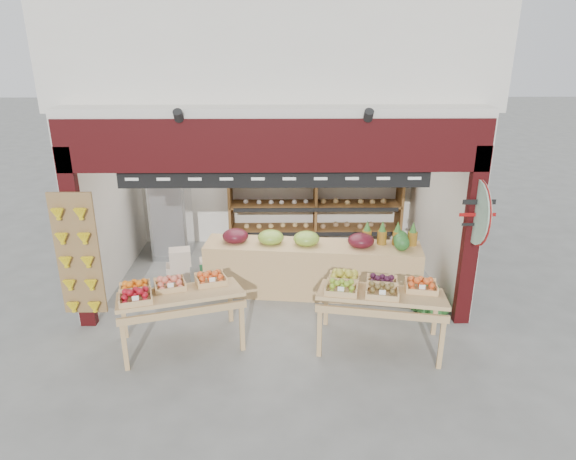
# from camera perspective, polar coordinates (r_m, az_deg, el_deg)

# --- Properties ---
(ground) EXTENTS (60.00, 60.00, 0.00)m
(ground) POSITION_cam_1_polar(r_m,az_deg,el_deg) (8.67, -1.31, -6.66)
(ground) COLOR slate
(ground) RESTS_ON ground
(shop_structure) EXTENTS (6.36, 5.12, 5.40)m
(shop_structure) POSITION_cam_1_polar(r_m,az_deg,el_deg) (9.32, -1.43, 20.29)
(shop_structure) COLOR beige
(shop_structure) RESTS_ON ground
(banana_board) EXTENTS (0.60, 0.15, 1.80)m
(banana_board) POSITION_cam_1_polar(r_m,az_deg,el_deg) (7.66, -22.35, -2.88)
(banana_board) COLOR olive
(banana_board) RESTS_ON ground
(gift_sign) EXTENTS (0.04, 0.93, 0.92)m
(gift_sign) POSITION_cam_1_polar(r_m,az_deg,el_deg) (7.42, 20.28, 1.89)
(gift_sign) COLOR #A6D1B8
(gift_sign) RESTS_ON ground
(back_shelving) EXTENTS (3.39, 0.56, 2.06)m
(back_shelving) POSITION_cam_1_polar(r_m,az_deg,el_deg) (10.02, 3.08, 5.02)
(back_shelving) COLOR brown
(back_shelving) RESTS_ON ground
(refrigerator) EXTENTS (0.69, 0.69, 1.77)m
(refrigerator) POSITION_cam_1_polar(r_m,az_deg,el_deg) (9.95, -12.88, 2.01)
(refrigerator) COLOR silver
(refrigerator) RESTS_ON ground
(cardboard_stack) EXTENTS (0.99, 0.75, 0.62)m
(cardboard_stack) POSITION_cam_1_polar(r_m,az_deg,el_deg) (9.04, -10.51, -4.23)
(cardboard_stack) COLOR beige
(cardboard_stack) RESTS_ON ground
(mid_counter) EXTENTS (3.51, 1.06, 1.08)m
(mid_counter) POSITION_cam_1_polar(r_m,az_deg,el_deg) (8.37, 2.61, -4.10)
(mid_counter) COLOR tan
(mid_counter) RESTS_ON ground
(display_table_left) EXTENTS (1.81, 1.33, 1.03)m
(display_table_left) POSITION_cam_1_polar(r_m,az_deg,el_deg) (7.07, -12.94, -6.68)
(display_table_left) COLOR tan
(display_table_left) RESTS_ON ground
(display_table_right) EXTENTS (1.81, 1.22, 1.05)m
(display_table_right) POSITION_cam_1_polar(r_m,az_deg,el_deg) (6.97, 9.83, -6.57)
(display_table_right) COLOR tan
(display_table_right) RESTS_ON ground
(watermelon_pile) EXTENTS (0.60, 0.60, 0.47)m
(watermelon_pile) POSITION_cam_1_polar(r_m,az_deg,el_deg) (8.23, 15.45, -7.80)
(watermelon_pile) COLOR #17461C
(watermelon_pile) RESTS_ON ground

